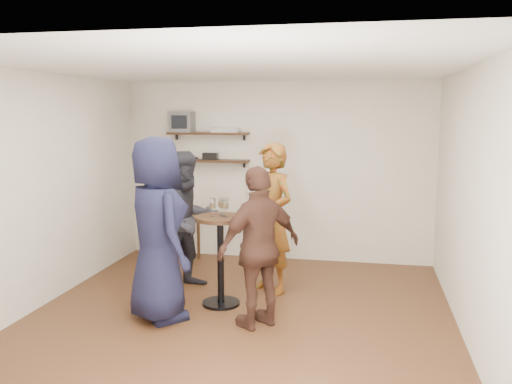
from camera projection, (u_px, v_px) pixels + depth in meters
The scene contains 18 objects.
room at pixel (236, 198), 5.49m from camera, with size 4.58×5.08×2.68m.
shelf_upper at pixel (208, 133), 7.91m from camera, with size 1.20×0.25×0.04m, color black.
shelf_lower at pixel (208, 161), 7.97m from camera, with size 1.20×0.25×0.04m, color black.
crt_monitor at pixel (183, 122), 7.96m from camera, with size 0.32×0.30×0.30m, color #59595B.
dvd_deck at pixel (226, 130), 7.85m from camera, with size 0.40×0.24×0.06m, color silver.
radio at pixel (210, 156), 7.95m from camera, with size 0.22×0.10×0.10m, color black.
power_strip at pixel (188, 158), 8.08m from camera, with size 0.30×0.05×0.03m, color black.
side_table at pixel (179, 224), 7.79m from camera, with size 0.64×0.64×0.67m.
vase_lilies at pixel (178, 197), 7.73m from camera, with size 0.19×0.19×0.93m.
drinks_table at pixel (221, 248), 6.05m from camera, with size 0.56×0.56×1.02m.
wine_glass_fl at pixel (213, 204), 5.96m from camera, with size 0.07×0.07×0.20m.
wine_glass_fr at pixel (225, 204), 5.92m from camera, with size 0.07×0.07×0.22m.
wine_glass_bl at pixel (221, 203), 6.05m from camera, with size 0.07×0.07×0.20m.
wine_glass_br at pixel (223, 204), 5.99m from camera, with size 0.07×0.07×0.20m.
person_plaid at pixel (271, 218), 6.48m from camera, with size 0.66×0.43×1.81m, color red.
person_dark at pixel (188, 220), 6.62m from camera, with size 0.82×0.64×1.70m, color black.
person_navy at pixel (157, 229), 5.60m from camera, with size 0.94×0.61×1.92m, color black.
person_brown at pixel (260, 247), 5.42m from camera, with size 0.96×0.40×1.64m, color #43261C.
Camera 1 is at (1.29, -5.27, 2.17)m, focal length 38.00 mm.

